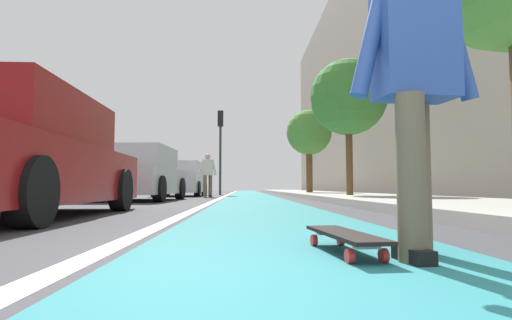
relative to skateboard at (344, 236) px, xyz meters
name	(u,v)px	position (x,y,z in m)	size (l,w,h in m)	color
ground_plane	(256,202)	(8.48, 0.23, -0.09)	(80.00, 80.00, 0.00)	#38383D
bike_lane_paint	(249,194)	(22.48, 0.23, -0.09)	(56.00, 1.92, 0.00)	#237075
lane_stripe_white	(228,195)	(18.48, 1.34, -0.09)	(52.00, 0.16, 0.01)	silver
sidewalk_curb	(322,194)	(16.48, -2.97, -0.02)	(52.00, 3.20, 0.15)	#9E9B93
building_facade	(361,73)	(20.48, -6.01, 6.70)	(40.00, 1.20, 13.58)	gray
skateboard	(344,236)	(0.00, 0.00, 0.00)	(0.86, 0.29, 0.11)	red
skater_person	(414,77)	(-0.15, -0.35, 0.84)	(0.48, 0.72, 1.64)	brown
parked_car_near	(20,158)	(2.78, 3.23, 0.62)	(4.54, 1.90, 1.48)	maroon
parked_car_mid	(139,175)	(9.44, 3.46, 0.63)	(4.24, 2.13, 1.49)	#B7B7BC
parked_car_far	(181,180)	(15.85, 3.26, 0.61)	(4.37, 1.96, 1.47)	#B7B7BC
traffic_light	(220,137)	(18.89, 1.74, 2.87)	(0.33, 0.28, 4.29)	#2D2D2D
street_tree_mid	(348,98)	(9.91, -2.57, 2.95)	(2.28, 2.28, 4.20)	brown
street_tree_far	(309,133)	(17.42, -2.57, 2.87)	(2.16, 2.16, 4.08)	brown
pedestrian_distant	(208,172)	(13.77, 1.94, 0.86)	(0.47, 0.73, 1.67)	brown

